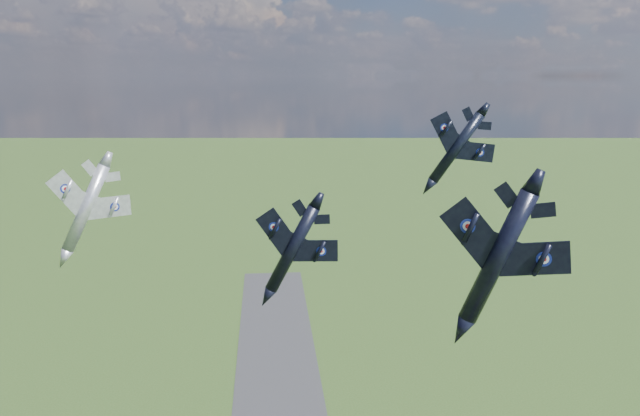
{
  "coord_description": "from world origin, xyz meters",
  "views": [
    {
      "loc": [
        -2.91,
        -51.58,
        97.36
      ],
      "look_at": [
        3.24,
        17.42,
        82.67
      ],
      "focal_mm": 35.0,
      "sensor_mm": 36.0,
      "label": 1
    }
  ],
  "objects_px": {
    "jet_lead_navy": "(292,249)",
    "jet_high_navy": "(456,148)",
    "jet_right_navy": "(498,257)",
    "jet_left_silver": "(86,208)"
  },
  "relations": [
    {
      "from": "jet_lead_navy",
      "to": "jet_high_navy",
      "type": "distance_m",
      "value": 30.42
    },
    {
      "from": "jet_right_navy",
      "to": "jet_left_silver",
      "type": "distance_m",
      "value": 53.24
    },
    {
      "from": "jet_right_navy",
      "to": "jet_high_navy",
      "type": "height_order",
      "value": "jet_high_navy"
    },
    {
      "from": "jet_lead_navy",
      "to": "jet_high_navy",
      "type": "relative_size",
      "value": 0.97
    },
    {
      "from": "jet_lead_navy",
      "to": "jet_right_navy",
      "type": "xyz_separation_m",
      "value": [
        15.01,
        -22.08,
        5.12
      ]
    },
    {
      "from": "jet_lead_navy",
      "to": "jet_left_silver",
      "type": "bearing_deg",
      "value": 161.01
    },
    {
      "from": "jet_high_navy",
      "to": "jet_left_silver",
      "type": "distance_m",
      "value": 49.83
    },
    {
      "from": "jet_right_navy",
      "to": "jet_high_navy",
      "type": "distance_m",
      "value": 40.1
    },
    {
      "from": "jet_high_navy",
      "to": "jet_left_silver",
      "type": "bearing_deg",
      "value": -167.91
    },
    {
      "from": "jet_right_navy",
      "to": "jet_lead_navy",
      "type": "bearing_deg",
      "value": 141.69
    }
  ]
}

